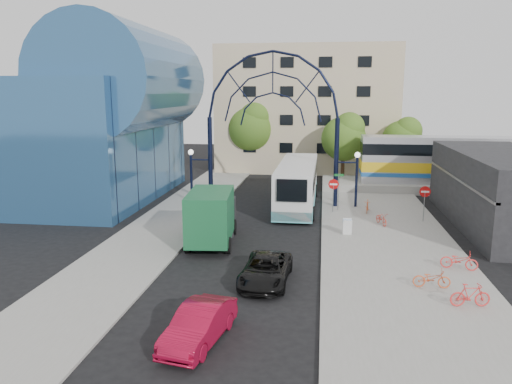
# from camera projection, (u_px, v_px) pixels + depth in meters

# --- Properties ---
(ground) EXTENTS (120.00, 120.00, 0.00)m
(ground) POSITION_uv_depth(u_px,v_px,m) (245.00, 264.00, 26.48)
(ground) COLOR black
(ground) RESTS_ON ground
(sidewalk_east) EXTENTS (8.00, 56.00, 0.12)m
(sidewalk_east) POSITION_uv_depth(u_px,v_px,m) (390.00, 246.00, 29.32)
(sidewalk_east) COLOR gray
(sidewalk_east) RESTS_ON ground
(plaza_west) EXTENTS (5.00, 50.00, 0.12)m
(plaza_west) POSITION_uv_depth(u_px,v_px,m) (163.00, 228.00, 33.15)
(plaza_west) COLOR gray
(plaza_west) RESTS_ON ground
(gateway_arch) EXTENTS (13.64, 0.44, 12.10)m
(gateway_arch) POSITION_uv_depth(u_px,v_px,m) (273.00, 97.00, 38.39)
(gateway_arch) COLOR black
(gateway_arch) RESTS_ON ground
(stop_sign) EXTENTS (0.80, 0.07, 2.50)m
(stop_sign) POSITION_uv_depth(u_px,v_px,m) (333.00, 187.00, 37.12)
(stop_sign) COLOR slate
(stop_sign) RESTS_ON sidewalk_east
(do_not_enter_sign) EXTENTS (0.76, 0.07, 2.48)m
(do_not_enter_sign) POSITION_uv_depth(u_px,v_px,m) (425.00, 195.00, 34.37)
(do_not_enter_sign) COLOR slate
(do_not_enter_sign) RESTS_ON sidewalk_east
(street_name_sign) EXTENTS (0.70, 0.70, 2.80)m
(street_name_sign) POSITION_uv_depth(u_px,v_px,m) (339.00, 184.00, 37.63)
(street_name_sign) COLOR slate
(street_name_sign) RESTS_ON sidewalk_east
(sandwich_board) EXTENTS (0.55, 0.61, 0.99)m
(sandwich_board) POSITION_uv_depth(u_px,v_px,m) (347.00, 225.00, 31.41)
(sandwich_board) COLOR white
(sandwich_board) RESTS_ON sidewalk_east
(transit_hall) EXTENTS (16.50, 18.00, 14.50)m
(transit_hall) POSITION_uv_depth(u_px,v_px,m) (92.00, 119.00, 41.73)
(transit_hall) COLOR #2A5582
(transit_hall) RESTS_ON ground
(commercial_block_east) EXTENTS (6.00, 16.00, 5.00)m
(commercial_block_east) POSITION_uv_depth(u_px,v_px,m) (502.00, 190.00, 33.62)
(commercial_block_east) COLOR black
(commercial_block_east) RESTS_ON ground
(apartment_block) EXTENTS (20.00, 12.10, 14.00)m
(apartment_block) POSITION_uv_depth(u_px,v_px,m) (307.00, 109.00, 58.81)
(apartment_block) COLOR #CCBB8D
(apartment_block) RESTS_ON ground
(train_platform) EXTENTS (32.00, 5.00, 0.80)m
(train_platform) POSITION_uv_depth(u_px,v_px,m) (500.00, 188.00, 45.17)
(train_platform) COLOR gray
(train_platform) RESTS_ON ground
(train_car) EXTENTS (25.10, 3.05, 4.20)m
(train_car) POSITION_uv_depth(u_px,v_px,m) (503.00, 161.00, 44.68)
(train_car) COLOR #B7B7BC
(train_car) RESTS_ON train_platform
(tree_north_a) EXTENTS (4.48, 4.48, 7.00)m
(tree_north_a) POSITION_uv_depth(u_px,v_px,m) (345.00, 136.00, 49.96)
(tree_north_a) COLOR #382314
(tree_north_a) RESTS_ON ground
(tree_north_b) EXTENTS (5.12, 5.12, 8.00)m
(tree_north_b) POSITION_uv_depth(u_px,v_px,m) (252.00, 126.00, 55.02)
(tree_north_b) COLOR #382314
(tree_north_b) RESTS_ON ground
(tree_north_c) EXTENTS (4.16, 4.16, 6.50)m
(tree_north_c) POSITION_uv_depth(u_px,v_px,m) (403.00, 138.00, 51.19)
(tree_north_c) COLOR #382314
(tree_north_c) RESTS_ON ground
(city_bus) EXTENTS (3.08, 12.70, 3.48)m
(city_bus) POSITION_uv_depth(u_px,v_px,m) (297.00, 183.00, 39.62)
(city_bus) COLOR silver
(city_bus) RESTS_ON ground
(green_truck) EXTENTS (3.01, 6.74, 3.31)m
(green_truck) POSITION_uv_depth(u_px,v_px,m) (212.00, 216.00, 29.94)
(green_truck) COLOR black
(green_truck) RESTS_ON ground
(black_suv) EXTENTS (2.37, 4.80, 1.31)m
(black_suv) POSITION_uv_depth(u_px,v_px,m) (266.00, 270.00, 23.73)
(black_suv) COLOR black
(black_suv) RESTS_ON ground
(red_sedan) EXTENTS (2.20, 4.39, 1.38)m
(red_sedan) POSITION_uv_depth(u_px,v_px,m) (199.00, 325.00, 18.09)
(red_sedan) COLOR maroon
(red_sedan) RESTS_ON ground
(bike_near_a) EXTENTS (1.02, 1.67, 0.83)m
(bike_near_a) POSITION_uv_depth(u_px,v_px,m) (381.00, 219.00, 33.80)
(bike_near_a) COLOR red
(bike_near_a) RESTS_ON sidewalk_east
(bike_near_b) EXTENTS (0.64, 1.58, 0.92)m
(bike_near_b) POSITION_uv_depth(u_px,v_px,m) (367.00, 206.00, 37.19)
(bike_near_b) COLOR #DD5C2C
(bike_near_b) RESTS_ON sidewalk_east
(bike_far_a) EXTENTS (1.89, 1.04, 0.94)m
(bike_far_a) POSITION_uv_depth(u_px,v_px,m) (459.00, 260.00, 25.26)
(bike_far_a) COLOR #FA3532
(bike_far_a) RESTS_ON sidewalk_east
(bike_far_b) EXTENTS (1.74, 0.69, 1.01)m
(bike_far_b) POSITION_uv_depth(u_px,v_px,m) (470.00, 295.00, 20.85)
(bike_far_b) COLOR red
(bike_far_b) RESTS_ON sidewalk_east
(bike_far_c) EXTENTS (1.69, 0.59, 0.89)m
(bike_far_c) POSITION_uv_depth(u_px,v_px,m) (432.00, 278.00, 22.89)
(bike_far_c) COLOR #D9572B
(bike_far_c) RESTS_ON sidewalk_east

